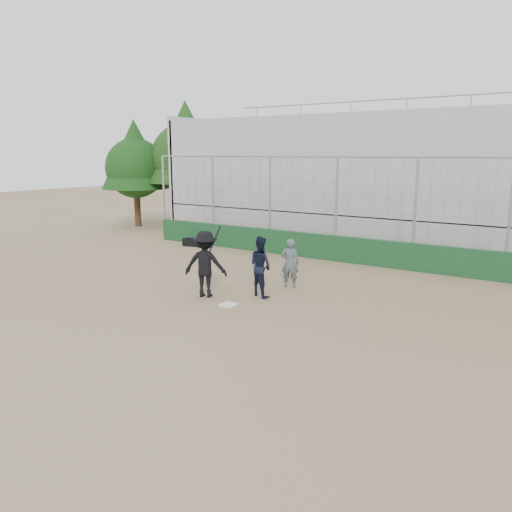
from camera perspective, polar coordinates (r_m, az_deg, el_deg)
The scene contains 10 objects.
ground at distance 13.90m, azimuth -3.19°, elevation -5.62°, with size 90.00×90.00×0.00m, color brown.
home_plate at distance 13.90m, azimuth -3.19°, elevation -5.58°, with size 0.44×0.44×0.02m, color white.
backstop at distance 19.60m, azimuth 9.05°, elevation 2.21°, with size 18.10×0.25×4.04m.
bleachers at distance 23.98m, azimuth 14.16°, elevation 8.43°, with size 20.25×6.70×6.98m.
tree_left at distance 28.76m, azimuth -7.98°, elevation 12.07°, with size 4.48×4.48×7.00m.
tree_right at distance 29.42m, azimuth -13.64°, elevation 10.62°, with size 3.84×3.84×6.00m.
batter_at_plate at distance 14.56m, azimuth -5.80°, elevation -0.92°, with size 1.44×1.15×2.07m.
catcher_crouched at distance 14.59m, azimuth 0.49°, elevation -2.32°, with size 1.06×0.96×1.20m.
umpire at distance 15.60m, azimuth 3.90°, elevation -1.08°, with size 0.56×0.37×1.39m, color #4C5661.
equipment_bag at distance 22.76m, azimuth -7.33°, elevation 1.57°, with size 0.87×0.50×0.39m.
Camera 1 is at (7.93, -10.64, 4.12)m, focal length 35.00 mm.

